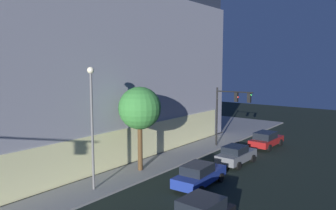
% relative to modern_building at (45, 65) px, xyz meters
% --- Properties ---
extents(modern_building, '(34.16, 20.99, 16.79)m').
position_rel_modern_building_xyz_m(modern_building, '(0.00, 0.00, 0.00)').
color(modern_building, '#4C4C51').
rests_on(modern_building, ground).
extents(traffic_light_far_corner, '(0.49, 3.78, 5.92)m').
position_rel_modern_building_xyz_m(traffic_light_far_corner, '(10.92, -14.40, -3.97)').
color(traffic_light_far_corner, black).
rests_on(traffic_light_far_corner, sidewalk_corner).
extents(street_lamp_sidewalk, '(0.44, 0.44, 8.02)m').
position_rel_modern_building_xyz_m(street_lamp_sidewalk, '(-4.61, -12.51, -3.14)').
color(street_lamp_sidewalk, slate).
rests_on(street_lamp_sidewalk, sidewalk_corner).
extents(sidewalk_tree, '(3.27, 3.27, 6.51)m').
position_rel_modern_building_xyz_m(sidewalk_tree, '(0.22, -12.22, -3.35)').
color(sidewalk_tree, '#4E371E').
rests_on(sidewalk_tree, sidewalk_corner).
extents(car_blue, '(4.81, 2.18, 1.59)m').
position_rel_modern_building_xyz_m(car_blue, '(0.49, -17.47, -7.53)').
color(car_blue, navy).
rests_on(car_blue, ground).
extents(car_grey, '(4.38, 2.06, 1.59)m').
position_rel_modern_building_xyz_m(car_grey, '(6.64, -17.22, -7.53)').
color(car_grey, slate).
rests_on(car_grey, ground).
extents(car_red, '(4.74, 2.18, 1.62)m').
position_rel_modern_building_xyz_m(car_red, '(13.65, -17.11, -7.50)').
color(car_red, maroon).
rests_on(car_red, ground).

